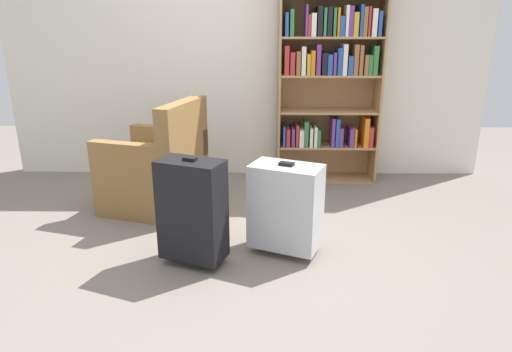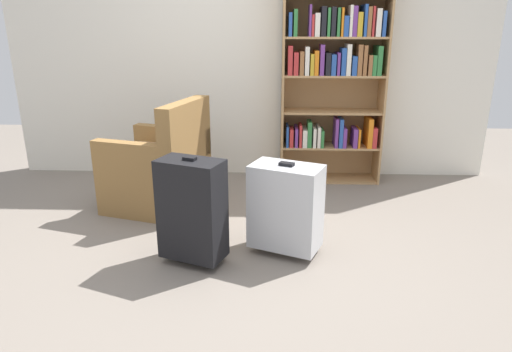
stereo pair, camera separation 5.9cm
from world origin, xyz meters
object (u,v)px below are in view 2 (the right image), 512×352
(mug, at_px, (214,203))
(suitcase_black, at_px, (192,209))
(bookshelf, at_px, (334,64))
(armchair, at_px, (160,170))
(suitcase_silver, at_px, (286,207))

(mug, relative_size, suitcase_black, 0.17)
(mug, height_order, suitcase_black, suitcase_black)
(bookshelf, bearing_deg, armchair, -153.06)
(mug, distance_m, suitcase_black, 0.97)
(mug, bearing_deg, bookshelf, 37.23)
(armchair, distance_m, mug, 0.52)
(bookshelf, xyz_separation_m, mug, (-1.04, -0.79, -1.07))
(suitcase_silver, bearing_deg, bookshelf, 73.18)
(armchair, xyz_separation_m, suitcase_silver, (1.02, -0.79, 0.01))
(bookshelf, height_order, suitcase_black, bookshelf)
(bookshelf, height_order, mug, bookshelf)
(suitcase_silver, distance_m, suitcase_black, 0.61)
(armchair, bearing_deg, suitcase_silver, -37.84)
(suitcase_silver, relative_size, suitcase_black, 0.89)
(bookshelf, bearing_deg, mug, -142.77)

